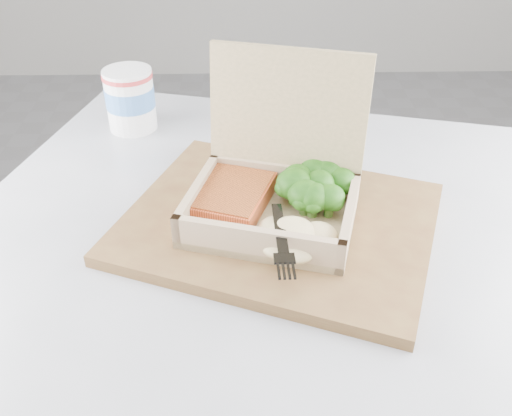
{
  "coord_description": "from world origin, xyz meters",
  "views": [
    {
      "loc": [
        0.32,
        -0.87,
        1.14
      ],
      "look_at": [
        0.33,
        -0.31,
        0.75
      ],
      "focal_mm": 40.0,
      "sensor_mm": 36.0,
      "label": 1
    }
  ],
  "objects_px": {
    "serving_tray": "(279,222)",
    "takeout_container": "(277,179)",
    "cafe_table": "(249,327)",
    "paper_cup": "(130,98)"
  },
  "relations": [
    {
      "from": "cafe_table",
      "to": "paper_cup",
      "type": "height_order",
      "value": "paper_cup"
    },
    {
      "from": "cafe_table",
      "to": "serving_tray",
      "type": "height_order",
      "value": "serving_tray"
    },
    {
      "from": "takeout_container",
      "to": "serving_tray",
      "type": "bearing_deg",
      "value": -63.48
    },
    {
      "from": "serving_tray",
      "to": "takeout_container",
      "type": "distance_m",
      "value": 0.06
    },
    {
      "from": "cafe_table",
      "to": "serving_tray",
      "type": "distance_m",
      "value": 0.19
    },
    {
      "from": "takeout_container",
      "to": "paper_cup",
      "type": "distance_m",
      "value": 0.35
    },
    {
      "from": "cafe_table",
      "to": "serving_tray",
      "type": "relative_size",
      "value": 2.4
    },
    {
      "from": "serving_tray",
      "to": "takeout_container",
      "type": "height_order",
      "value": "takeout_container"
    },
    {
      "from": "cafe_table",
      "to": "paper_cup",
      "type": "distance_m",
      "value": 0.41
    },
    {
      "from": "paper_cup",
      "to": "cafe_table",
      "type": "bearing_deg",
      "value": -56.36
    }
  ]
}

